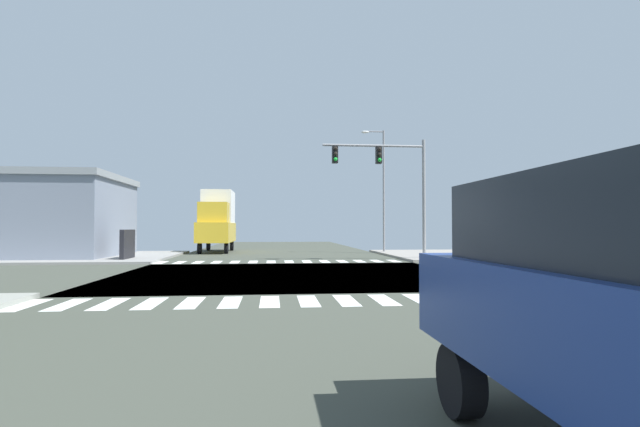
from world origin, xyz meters
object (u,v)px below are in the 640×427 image
traffic_signal_mast (386,171)px  street_lamp (381,181)px  box_truck_trailing_1 (217,219)px  bank_building (10,216)px

traffic_signal_mast → street_lamp: bearing=79.4°
traffic_signal_mast → street_lamp: street_lamp is taller
street_lamp → box_truck_trailing_1: street_lamp is taller
traffic_signal_mast → street_lamp: size_ratio=0.77×
traffic_signal_mast → box_truck_trailing_1: 15.74m
traffic_signal_mast → box_truck_trailing_1: bearing=134.8°
street_lamp → bank_building: bearing=-172.0°
bank_building → box_truck_trailing_1: bank_building is taller
street_lamp → bank_building: 24.80m
traffic_signal_mast → box_truck_trailing_1: (-10.93, 11.02, -2.65)m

